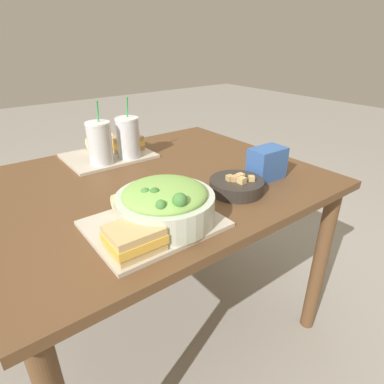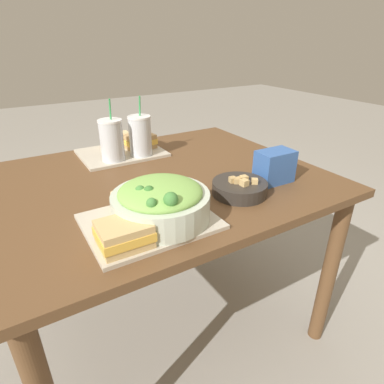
{
  "view_description": "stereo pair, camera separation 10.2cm",
  "coord_description": "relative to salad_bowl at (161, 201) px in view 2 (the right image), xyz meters",
  "views": [
    {
      "loc": [
        -0.56,
        -0.98,
        1.24
      ],
      "look_at": [
        -0.01,
        -0.25,
        0.79
      ],
      "focal_mm": 30.0,
      "sensor_mm": 36.0,
      "label": 1
    },
    {
      "loc": [
        -0.48,
        -1.03,
        1.24
      ],
      "look_at": [
        -0.01,
        -0.25,
        0.79
      ],
      "focal_mm": 30.0,
      "sensor_mm": 36.0,
      "label": 2
    }
  ],
  "objects": [
    {
      "name": "ground_plane",
      "position": [
        0.14,
        0.3,
        -0.82
      ],
      "size": [
        12.0,
        12.0,
        0.0
      ],
      "primitive_type": "plane",
      "color": "gray"
    },
    {
      "name": "dining_table",
      "position": [
        0.14,
        0.3,
        -0.17
      ],
      "size": [
        1.2,
        0.99,
        0.75
      ],
      "color": "brown",
      "rests_on": "ground_plane"
    },
    {
      "name": "tray_near",
      "position": [
        -0.03,
        0.01,
        -0.06
      ],
      "size": [
        0.36,
        0.29,
        0.01
      ],
      "color": "#BCB29E",
      "rests_on": "dining_table"
    },
    {
      "name": "tray_far",
      "position": [
        0.1,
        0.62,
        -0.06
      ],
      "size": [
        0.36,
        0.29,
        0.01
      ],
      "color": "#BCB29E",
      "rests_on": "dining_table"
    },
    {
      "name": "salad_bowl",
      "position": [
        0.0,
        0.0,
        0.0
      ],
      "size": [
        0.28,
        0.28,
        0.13
      ],
      "color": "beige",
      "rests_on": "tray_near"
    },
    {
      "name": "soup_bowl",
      "position": [
        0.31,
        0.03,
        -0.04
      ],
      "size": [
        0.19,
        0.19,
        0.07
      ],
      "color": "#2D2823",
      "rests_on": "dining_table"
    },
    {
      "name": "sandwich_near",
      "position": [
        -0.14,
        -0.07,
        -0.02
      ],
      "size": [
        0.13,
        0.11,
        0.06
      ],
      "rotation": [
        0.0,
        0.0,
        -0.02
      ],
      "color": "tan",
      "rests_on": "tray_near"
    },
    {
      "name": "baguette_near",
      "position": [
        -0.04,
        0.12,
        -0.02
      ],
      "size": [
        0.13,
        0.07,
        0.06
      ],
      "rotation": [
        0.0,
        0.0,
        1.61
      ],
      "color": "#DBBC84",
      "rests_on": "tray_near"
    },
    {
      "name": "sandwich_far",
      "position": [
        0.2,
        0.63,
        -0.02
      ],
      "size": [
        0.14,
        0.12,
        0.06
      ],
      "rotation": [
        0.0,
        0.0,
        0.15
      ],
      "color": "tan",
      "rests_on": "tray_far"
    },
    {
      "name": "baguette_far",
      "position": [
        0.12,
        0.73,
        -0.02
      ],
      "size": [
        0.13,
        0.08,
        0.06
      ],
      "rotation": [
        0.0,
        0.0,
        1.75
      ],
      "color": "#DBBC84",
      "rests_on": "tray_far"
    },
    {
      "name": "drink_cup_dark",
      "position": [
        0.04,
        0.54,
        0.02
      ],
      "size": [
        0.1,
        0.1,
        0.25
      ],
      "color": "silver",
      "rests_on": "tray_far"
    },
    {
      "name": "drink_cup_red",
      "position": [
        0.17,
        0.54,
        0.02
      ],
      "size": [
        0.1,
        0.1,
        0.25
      ],
      "color": "silver",
      "rests_on": "tray_far"
    },
    {
      "name": "chip_bag",
      "position": [
        0.48,
        0.05,
        -0.01
      ],
      "size": [
        0.14,
        0.09,
        0.12
      ],
      "rotation": [
        0.0,
        0.0,
        -0.03
      ],
      "color": "#335BA3",
      "rests_on": "dining_table"
    }
  ]
}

